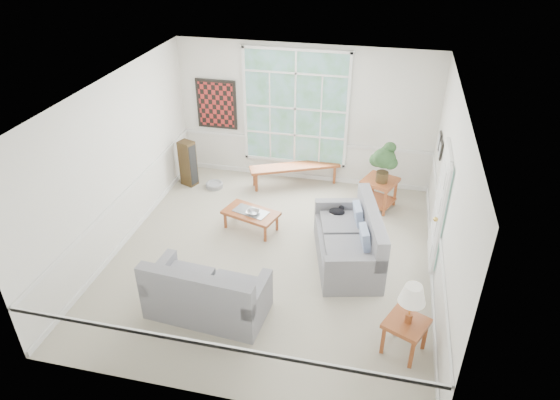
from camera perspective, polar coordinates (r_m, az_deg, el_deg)
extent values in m
cube|color=#A49C87|center=(8.89, -0.92, -6.42)|extent=(5.50, 6.00, 0.01)
cube|color=white|center=(7.46, -1.12, 12.26)|extent=(5.50, 6.00, 0.02)
cube|color=white|center=(10.73, 2.85, 9.65)|extent=(5.50, 0.02, 3.00)
cube|color=white|center=(5.74, -8.31, -12.12)|extent=(5.50, 0.02, 3.00)
cube|color=white|center=(9.06, -18.20, 3.87)|extent=(0.02, 6.00, 3.00)
cube|color=white|center=(7.95, 18.62, -0.13)|extent=(0.02, 6.00, 3.00)
cube|color=white|center=(10.68, 1.76, 10.42)|extent=(2.30, 0.08, 2.40)
cube|color=white|center=(8.68, 17.65, -0.65)|extent=(0.08, 0.90, 2.10)
cube|color=white|center=(8.10, 17.95, -2.32)|extent=(0.08, 0.26, 1.90)
cube|color=#581917|center=(11.13, -7.28, 10.79)|extent=(0.90, 0.06, 1.10)
cube|color=black|center=(9.48, 17.84, 5.49)|extent=(0.04, 0.26, 0.32)
cube|color=black|center=(9.84, 17.73, 6.46)|extent=(0.04, 0.26, 0.32)
cube|color=slate|center=(8.56, 7.74, -4.14)|extent=(1.40, 2.06, 1.02)
cube|color=slate|center=(7.59, -8.34, -9.77)|extent=(1.83, 1.05, 0.95)
cube|color=brown|center=(9.49, -3.32, -2.33)|extent=(1.14, 0.84, 0.38)
imported|color=#96969B|center=(9.31, -3.14, -1.39)|extent=(0.33, 0.33, 0.07)
cube|color=brown|center=(10.97, 1.69, 2.87)|extent=(1.95, 1.16, 0.46)
cube|color=brown|center=(10.31, 11.22, 0.77)|extent=(0.81, 0.81, 0.62)
cube|color=brown|center=(7.29, 14.00, -14.86)|extent=(0.70, 0.70, 0.54)
cylinder|color=gray|center=(11.02, -7.50, 1.72)|extent=(0.40, 0.40, 0.11)
cube|color=#3A2914|center=(11.04, -10.48, 4.15)|extent=(0.39, 0.35, 1.02)
ellipsoid|color=black|center=(9.05, 6.51, -1.32)|extent=(0.31, 0.23, 0.14)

